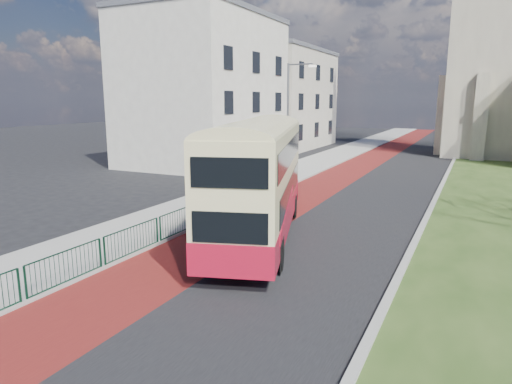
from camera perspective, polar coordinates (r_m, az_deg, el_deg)
The scene contains 11 objects.
ground at distance 16.17m, azimuth -5.59°, elevation -8.84°, with size 160.00×160.00×0.00m, color black.
road_carriageway at distance 33.98m, azimuth 14.59°, elevation 1.62°, with size 9.00×120.00×0.01m, color black.
bus_lane at distance 34.60m, azimuth 10.21°, elevation 1.98°, with size 3.40×120.00×0.01m, color #591414.
pavement_west at distance 35.79m, azimuth 4.35°, elevation 2.53°, with size 4.00×120.00×0.12m, color gray.
kerb_west at distance 35.11m, azimuth 7.38°, elevation 2.30°, with size 0.25×120.00×0.13m, color #999993.
kerb_east at distance 35.37m, azimuth 22.56°, elevation 1.58°, with size 0.25×80.00×0.13m, color #999993.
pedestrian_railing at distance 20.75m, azimuth -6.80°, elevation -2.68°, with size 0.07×24.00×1.12m.
street_block_near at distance 41.25m, azimuth -6.42°, elevation 12.66°, with size 10.30×14.30×13.00m.
street_block_far at distance 55.44m, azimuth 2.64°, elevation 11.61°, with size 10.30×16.30×11.50m.
streetlamp at distance 33.28m, azimuth 4.23°, elevation 9.70°, with size 2.13×0.18×8.00m.
bus at distance 18.15m, azimuth 0.27°, elevation 2.16°, with size 5.81×11.40×4.66m.
Camera 1 is at (8.01, -12.88, 5.59)m, focal length 32.00 mm.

